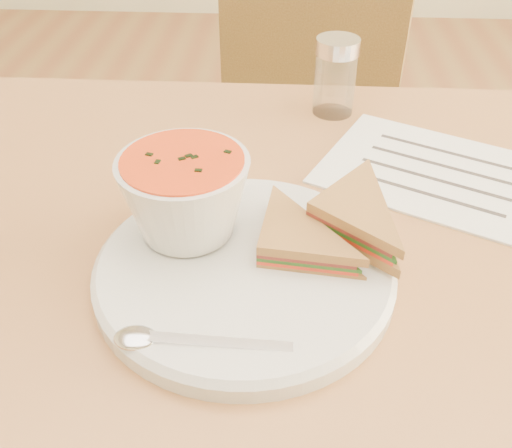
# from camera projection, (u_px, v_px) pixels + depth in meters

# --- Properties ---
(dining_table) EXTENTS (1.00, 0.70, 0.75)m
(dining_table) POSITION_uv_depth(u_px,v_px,m) (297.00, 415.00, 0.86)
(dining_table) COLOR brown
(dining_table) RESTS_ON floor
(chair_far) EXTENTS (0.55, 0.55, 0.99)m
(chair_far) POSITION_uv_depth(u_px,v_px,m) (281.00, 140.00, 1.27)
(chair_far) COLOR brown
(chair_far) RESTS_ON floor
(plate) EXTENTS (0.33, 0.33, 0.02)m
(plate) POSITION_uv_depth(u_px,v_px,m) (244.00, 270.00, 0.55)
(plate) COLOR silver
(plate) RESTS_ON dining_table
(soup_bowl) EXTENTS (0.15, 0.15, 0.09)m
(soup_bowl) POSITION_uv_depth(u_px,v_px,m) (186.00, 200.00, 0.56)
(soup_bowl) COLOR silver
(soup_bowl) RESTS_ON plate
(sandwich_half_a) EXTENTS (0.11, 0.11, 0.03)m
(sandwich_half_a) POSITION_uv_depth(u_px,v_px,m) (256.00, 260.00, 0.53)
(sandwich_half_a) COLOR #BC7A42
(sandwich_half_a) RESTS_ON plate
(sandwich_half_b) EXTENTS (0.15, 0.15, 0.03)m
(sandwich_half_b) POSITION_uv_depth(u_px,v_px,m) (306.00, 216.00, 0.56)
(sandwich_half_b) COLOR #BC7A42
(sandwich_half_b) RESTS_ON plate
(spoon) EXTENTS (0.18, 0.04, 0.01)m
(spoon) POSITION_uv_depth(u_px,v_px,m) (199.00, 342.00, 0.47)
(spoon) COLOR silver
(spoon) RESTS_ON plate
(paper_menu) EXTENTS (0.33, 0.30, 0.00)m
(paper_menu) POSITION_uv_depth(u_px,v_px,m) (437.00, 173.00, 0.70)
(paper_menu) COLOR white
(paper_menu) RESTS_ON dining_table
(condiment_shaker) EXTENTS (0.08, 0.08, 0.11)m
(condiment_shaker) POSITION_uv_depth(u_px,v_px,m) (335.00, 77.00, 0.80)
(condiment_shaker) COLOR silver
(condiment_shaker) RESTS_ON dining_table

